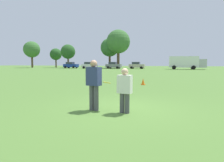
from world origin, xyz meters
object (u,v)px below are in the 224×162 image
parked_car_center (113,65)px  player_defender (125,88)px  player_thrower (94,82)px  frisbee (107,83)px  parked_car_mid_right (137,65)px  traffic_cone (143,82)px  box_truck (186,62)px  parked_car_mid_left (89,65)px  parked_car_near_left (71,65)px

parked_car_center → player_defender: bearing=-73.2°
player_defender → parked_car_center: 47.80m
player_thrower → frisbee: (0.41, 0.15, -0.01)m
parked_car_mid_right → traffic_cone: bearing=-79.6°
frisbee → box_truck: bearing=83.1°
parked_car_mid_left → parked_car_mid_right: bearing=9.1°
parked_car_mid_right → box_truck: bearing=-6.1°
player_thrower → parked_car_near_left: parked_car_near_left is taller
traffic_cone → box_truck: bearing=81.7°
player_thrower → frisbee: size_ratio=6.21×
box_truck → traffic_cone: bearing=-98.3°
player_defender → parked_car_near_left: size_ratio=0.34×
player_thrower → player_defender: 1.09m
frisbee → traffic_cone: size_ratio=0.57×
parked_car_mid_left → frisbee: bearing=-65.9°
parked_car_mid_right → parked_car_center: bearing=-171.1°
parked_car_near_left → parked_car_mid_left: (6.24, -0.90, 0.00)m
frisbee → traffic_cone: bearing=89.3°
parked_car_mid_left → box_truck: size_ratio=0.49×
player_defender → box_truck: 45.67m
parked_car_mid_left → parked_car_near_left: bearing=171.8°
player_thrower → traffic_cone: (0.52, 8.32, -0.73)m
player_defender → box_truck: (4.82, 45.40, 0.95)m
player_defender → traffic_cone: player_defender is taller
frisbee → player_thrower: bearing=-160.2°
player_thrower → parked_car_near_left: bearing=119.5°
player_thrower → parked_car_mid_right: (-6.51, 46.68, -0.04)m
frisbee → parked_car_center: (-13.18, 45.55, -0.03)m
frisbee → parked_car_near_left: (-26.11, 45.37, -0.03)m
parked_car_center → box_truck: box_truck is taller
parked_car_mid_left → parked_car_center: (6.70, 1.09, 0.00)m
parked_car_mid_right → player_defender: bearing=-80.8°
player_thrower → box_truck: size_ratio=0.20×
player_defender → parked_car_center: bearing=106.8°
frisbee → parked_car_near_left: 52.35m
frisbee → parked_car_mid_right: bearing=98.5°
frisbee → parked_car_near_left: bearing=119.9°
frisbee → box_truck: size_ratio=0.03×
traffic_cone → parked_car_mid_right: 39.00m
traffic_cone → parked_car_center: 39.68m
parked_car_mid_left → parked_car_mid_right: same height
parked_car_mid_right → box_truck: 12.51m
player_defender → traffic_cone: (-0.56, 8.37, -0.57)m
parked_car_mid_right → box_truck: box_truck is taller
box_truck → parked_car_center: bearing=178.9°
player_defender → parked_car_mid_left: 49.16m
traffic_cone → player_defender: bearing=-86.1°
player_defender → box_truck: box_truck is taller
box_truck → player_thrower: bearing=-97.4°
parked_car_center → box_truck: size_ratio=0.49×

